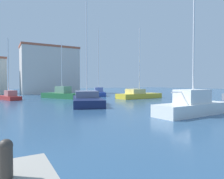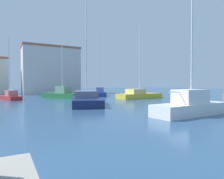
% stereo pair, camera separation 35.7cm
% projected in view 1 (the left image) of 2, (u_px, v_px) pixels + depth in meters
% --- Properties ---
extents(water, '(160.00, 160.00, 0.00)m').
position_uv_depth(water, '(101.00, 101.00, 28.56)').
color(water, '#2D5175').
rests_on(water, ground).
extents(mooring_bollard, '(0.21, 0.21, 0.60)m').
position_uv_depth(mooring_bollard, '(6.00, 157.00, 3.02)').
color(mooring_bollard, '#38332D').
rests_on(mooring_bollard, pier_quay).
extents(sailboat_red_inner_mooring, '(3.33, 5.84, 9.32)m').
position_uv_depth(sailboat_red_inner_mooring, '(9.00, 96.00, 30.09)').
color(sailboat_red_inner_mooring, '#B22823').
rests_on(sailboat_red_inner_mooring, water).
extents(sailboat_white_center_channel, '(7.17, 2.53, 10.12)m').
position_uv_depth(sailboat_white_center_channel, '(193.00, 105.00, 15.45)').
color(sailboat_white_center_channel, white).
rests_on(sailboat_white_center_channel, water).
extents(sailboat_blue_distant_east, '(4.97, 8.38, 13.48)m').
position_uv_depth(sailboat_blue_distant_east, '(98.00, 92.00, 40.30)').
color(sailboat_blue_distant_east, '#233D93').
rests_on(sailboat_blue_distant_east, water).
extents(sailboat_yellow_far_right, '(8.16, 3.40, 11.63)m').
position_uv_depth(sailboat_yellow_far_right, '(139.00, 95.00, 33.04)').
color(sailboat_yellow_far_right, gold).
rests_on(sailboat_yellow_far_right, water).
extents(sailboat_navy_far_left, '(5.75, 9.45, 11.88)m').
position_uv_depth(sailboat_navy_far_left, '(87.00, 99.00, 23.18)').
color(sailboat_navy_far_left, '#19234C').
rests_on(sailboat_navy_far_left, water).
extents(sailboat_green_outer_mooring, '(5.84, 7.83, 9.16)m').
position_uv_depth(sailboat_green_outer_mooring, '(62.00, 94.00, 33.29)').
color(sailboat_green_outer_mooring, '#28703D').
rests_on(sailboat_green_outer_mooring, water).
extents(harbor_office, '(13.36, 6.53, 11.44)m').
position_uv_depth(harbor_office, '(50.00, 70.00, 48.72)').
color(harbor_office, beige).
rests_on(harbor_office, ground).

